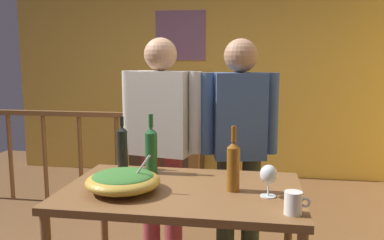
{
  "coord_description": "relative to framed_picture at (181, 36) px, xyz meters",
  "views": [
    {
      "loc": [
        0.68,
        -2.58,
        1.51
      ],
      "look_at": [
        0.28,
        -0.15,
        1.14
      ],
      "focal_mm": 37.76,
      "sensor_mm": 36.0,
      "label": 1
    }
  ],
  "objects": [
    {
      "name": "tv_console",
      "position": [
        -0.12,
        -0.29,
        -1.57
      ],
      "size": [
        0.9,
        0.4,
        0.5
      ],
      "primitive_type": "cube",
      "color": "#38281E",
      "rests_on": "ground_plane"
    },
    {
      "name": "back_wall",
      "position": [
        0.33,
        0.06,
        -0.49
      ],
      "size": [
        5.21,
        0.1,
        2.66
      ],
      "primitive_type": "cube",
      "color": "gold",
      "rests_on": "ground_plane"
    },
    {
      "name": "stair_railing",
      "position": [
        -0.43,
        -1.33,
        -1.2
      ],
      "size": [
        2.51,
        0.1,
        1.04
      ],
      "color": "brown",
      "rests_on": "ground_plane"
    },
    {
      "name": "wine_bottle_amber",
      "position": [
        0.88,
        -3.11,
        -0.87
      ],
      "size": [
        0.07,
        0.07,
        0.35
      ],
      "color": "brown",
      "rests_on": "serving_table"
    },
    {
      "name": "wine_bottle_green",
      "position": [
        0.36,
        -2.85,
        -0.86
      ],
      "size": [
        0.07,
        0.07,
        0.37
      ],
      "color": "#1E5628",
      "rests_on": "serving_table"
    },
    {
      "name": "salad_bowl",
      "position": [
        0.3,
        -3.22,
        -0.95
      ],
      "size": [
        0.4,
        0.4,
        0.2
      ],
      "color": "gold",
      "rests_on": "serving_table"
    },
    {
      "name": "framed_picture",
      "position": [
        0.0,
        0.0,
        0.0
      ],
      "size": [
        0.65,
        0.03,
        0.63
      ],
      "primitive_type": "cube",
      "color": "slate"
    },
    {
      "name": "serving_table",
      "position": [
        0.6,
        -3.12,
        -1.09
      ],
      "size": [
        1.29,
        0.82,
        0.82
      ],
      "color": "brown",
      "rests_on": "ground_plane"
    },
    {
      "name": "mug_white",
      "position": [
        1.17,
        -3.4,
        -0.95
      ],
      "size": [
        0.12,
        0.08,
        0.11
      ],
      "color": "white",
      "rests_on": "serving_table"
    },
    {
      "name": "person_standing_left",
      "position": [
        0.33,
        -2.44,
        -0.83
      ],
      "size": [
        0.6,
        0.3,
        1.67
      ],
      "rotation": [
        0.0,
        0.0,
        2.94
      ],
      "color": "#9E3842",
      "rests_on": "ground_plane"
    },
    {
      "name": "person_standing_right",
      "position": [
        0.88,
        -2.44,
        -0.85
      ],
      "size": [
        0.53,
        0.29,
        1.66
      ],
      "rotation": [
        0.0,
        0.0,
        3.35
      ],
      "color": "#2D3323",
      "rests_on": "ground_plane"
    },
    {
      "name": "flat_screen_tv",
      "position": [
        -0.12,
        -0.32,
        -1.09
      ],
      "size": [
        0.45,
        0.12,
        0.38
      ],
      "color": "black",
      "rests_on": "tv_console"
    },
    {
      "name": "wine_bottle_dark",
      "position": [
        0.15,
        -2.77,
        -0.86
      ],
      "size": [
        0.07,
        0.07,
        0.34
      ],
      "color": "black",
      "rests_on": "serving_table"
    },
    {
      "name": "wine_glass",
      "position": [
        1.07,
        -3.18,
        -0.89
      ],
      "size": [
        0.09,
        0.09,
        0.17
      ],
      "color": "silver",
      "rests_on": "serving_table"
    }
  ]
}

